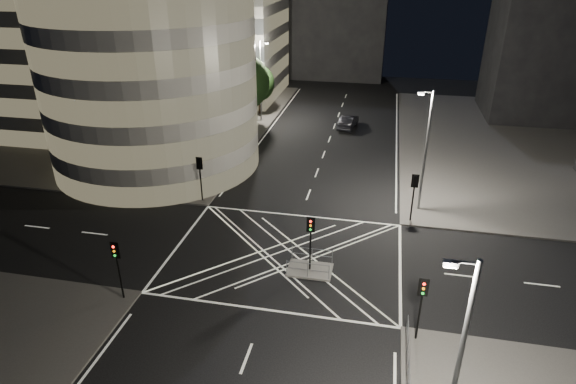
% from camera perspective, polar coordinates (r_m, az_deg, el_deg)
% --- Properties ---
extents(ground, '(120.00, 120.00, 0.00)m').
position_cam_1_polar(ground, '(34.51, -0.31, -7.53)').
color(ground, black).
rests_on(ground, ground).
extents(sidewalk_far_left, '(42.00, 42.00, 0.15)m').
position_cam_1_polar(sidewalk_far_left, '(68.02, -20.11, 8.17)').
color(sidewalk_far_left, '#4C4A48').
rests_on(sidewalk_far_left, ground).
extents(central_island, '(3.00, 2.00, 0.15)m').
position_cam_1_polar(central_island, '(32.96, 2.59, -9.21)').
color(central_island, slate).
rests_on(central_island, ground).
extents(office_tower_curved, '(30.00, 29.00, 27.20)m').
position_cam_1_polar(office_tower_curved, '(54.35, -18.86, 17.91)').
color(office_tower_curved, gray).
rests_on(office_tower_curved, sidewalk_far_left).
extents(office_block_rear, '(24.00, 16.00, 22.00)m').
position_cam_1_polar(office_block_rear, '(75.95, -10.68, 19.56)').
color(office_block_rear, gray).
rests_on(office_block_rear, sidewalk_far_left).
extents(building_right_far, '(14.00, 12.00, 15.00)m').
position_cam_1_polar(building_right_far, '(71.95, 28.51, 13.83)').
color(building_right_far, black).
rests_on(building_right_far, sidewalk_far_right).
extents(building_far_end, '(18.00, 8.00, 18.00)m').
position_cam_1_polar(building_far_end, '(87.32, 5.29, 19.23)').
color(building_far_end, black).
rests_on(building_far_end, ground).
extents(tree_a, '(4.18, 4.18, 6.47)m').
position_cam_1_polar(tree_a, '(43.27, -11.59, 5.36)').
color(tree_a, black).
rests_on(tree_a, sidewalk_far_left).
extents(tree_b, '(4.78, 4.78, 7.73)m').
position_cam_1_polar(tree_b, '(48.25, -8.98, 8.87)').
color(tree_b, black).
rests_on(tree_b, sidewalk_far_left).
extents(tree_c, '(4.66, 4.66, 7.70)m').
position_cam_1_polar(tree_c, '(53.68, -6.79, 10.78)').
color(tree_c, black).
rests_on(tree_c, sidewalk_far_left).
extents(tree_d, '(5.61, 5.61, 8.82)m').
position_cam_1_polar(tree_d, '(59.09, -5.00, 12.84)').
color(tree_d, black).
rests_on(tree_d, sidewalk_far_left).
extents(tree_e, '(4.07, 4.07, 6.45)m').
position_cam_1_polar(tree_e, '(65.05, -3.45, 12.75)').
color(tree_e, black).
rests_on(tree_e, sidewalk_far_left).
extents(traffic_signal_fl, '(0.55, 0.22, 4.00)m').
position_cam_1_polar(traffic_signal_fl, '(41.24, -10.39, 2.48)').
color(traffic_signal_fl, black).
rests_on(traffic_signal_fl, sidewalk_far_left).
extents(traffic_signal_nl, '(0.55, 0.22, 4.00)m').
position_cam_1_polar(traffic_signal_nl, '(30.57, -19.62, -7.59)').
color(traffic_signal_nl, black).
rests_on(traffic_signal_nl, sidewalk_near_left).
extents(traffic_signal_fr, '(0.55, 0.22, 4.00)m').
position_cam_1_polar(traffic_signal_fr, '(38.60, 14.72, 0.35)').
color(traffic_signal_fr, black).
rests_on(traffic_signal_fr, sidewalk_far_right).
extents(traffic_signal_nr, '(0.55, 0.22, 4.00)m').
position_cam_1_polar(traffic_signal_nr, '(26.91, 15.57, -11.99)').
color(traffic_signal_nr, black).
rests_on(traffic_signal_nr, sidewalk_near_right).
extents(traffic_signal_island, '(0.55, 0.22, 4.00)m').
position_cam_1_polar(traffic_signal_island, '(31.41, 2.70, -4.97)').
color(traffic_signal_island, black).
rests_on(traffic_signal_island, central_island).
extents(street_lamp_left_near, '(1.25, 0.25, 10.00)m').
position_cam_1_polar(street_lamp_left_near, '(45.09, -9.03, 8.20)').
color(street_lamp_left_near, slate).
rests_on(street_lamp_left_near, sidewalk_far_left).
extents(street_lamp_left_far, '(1.25, 0.25, 10.00)m').
position_cam_1_polar(street_lamp_left_far, '(61.67, -3.22, 13.26)').
color(street_lamp_left_far, slate).
rests_on(street_lamp_left_far, sidewalk_far_left).
extents(street_lamp_right_far, '(1.25, 0.25, 10.00)m').
position_cam_1_polar(street_lamp_right_far, '(39.69, 15.96, 5.04)').
color(street_lamp_right_far, slate).
rests_on(street_lamp_right_far, sidewalk_far_right).
extents(street_lamp_right_near, '(1.25, 0.25, 10.00)m').
position_cam_1_polar(street_lamp_right_near, '(19.86, 19.35, -18.70)').
color(street_lamp_right_near, slate).
rests_on(street_lamp_right_near, sidewalk_near_right).
extents(railing_island_south, '(2.80, 0.06, 1.10)m').
position_cam_1_polar(railing_island_south, '(31.87, 2.35, -9.20)').
color(railing_island_south, slate).
rests_on(railing_island_south, central_island).
extents(railing_island_north, '(2.80, 0.06, 1.10)m').
position_cam_1_polar(railing_island_north, '(33.34, 2.87, -7.45)').
color(railing_island_north, slate).
rests_on(railing_island_north, central_island).
extents(sedan, '(2.36, 5.13, 1.63)m').
position_cam_1_polar(sedan, '(60.72, 7.13, 8.28)').
color(sedan, black).
rests_on(sedan, ground).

